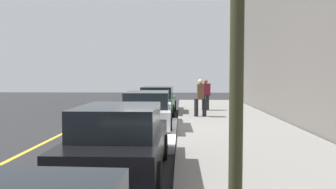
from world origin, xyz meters
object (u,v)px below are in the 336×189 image
object	(u,v)px
pedestrian_burgundy_coat	(206,94)
parked_car_white	(148,111)
parked_car_black	(120,140)
pedestrian_brown_coat	(200,97)
parked_car_green	(158,100)

from	to	relation	value
pedestrian_burgundy_coat	parked_car_white	bearing A→B (deg)	156.51
parked_car_black	pedestrian_brown_coat	size ratio (longest dim) A/B	2.40
pedestrian_brown_coat	pedestrian_burgundy_coat	bearing A→B (deg)	-8.80
parked_car_green	pedestrian_brown_coat	distance (m)	3.20
parked_car_black	parked_car_white	bearing A→B (deg)	-0.06
parked_car_white	pedestrian_burgundy_coat	xyz separation A→B (m)	(6.20, -2.69, 0.32)
pedestrian_burgundy_coat	parked_car_green	bearing A→B (deg)	104.98
parked_car_black	parked_car_white	size ratio (longest dim) A/B	0.95
pedestrian_brown_coat	parked_car_black	bearing A→B (deg)	166.40
parked_car_black	pedestrian_brown_coat	bearing A→B (deg)	-13.60
parked_car_green	pedestrian_brown_coat	bearing A→B (deg)	-136.09
parked_car_white	pedestrian_brown_coat	size ratio (longest dim) A/B	2.54
pedestrian_burgundy_coat	pedestrian_brown_coat	bearing A→B (deg)	171.20
parked_car_green	pedestrian_brown_coat	size ratio (longest dim) A/B	2.52
parked_car_black	parked_car_green	xyz separation A→B (m)	(11.53, -0.03, 0.00)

